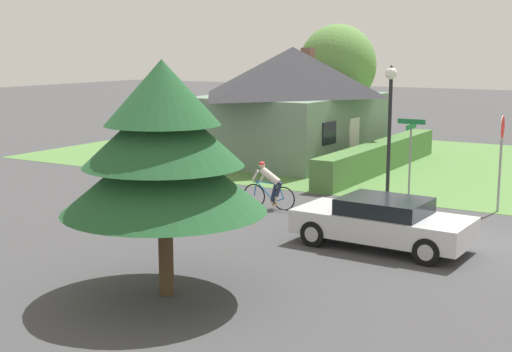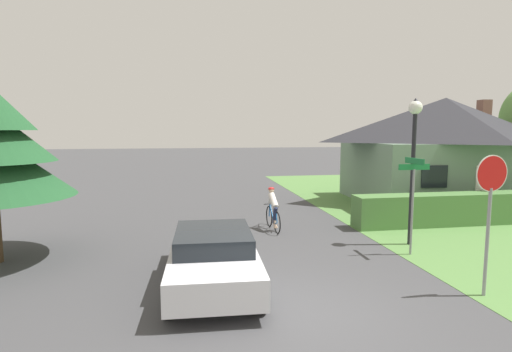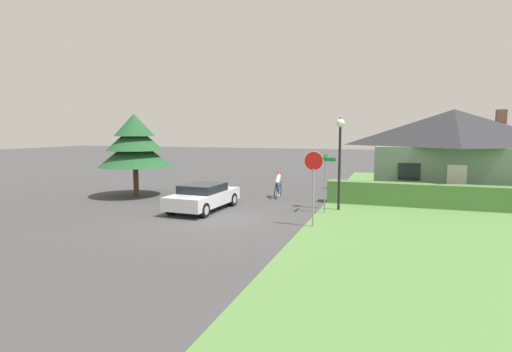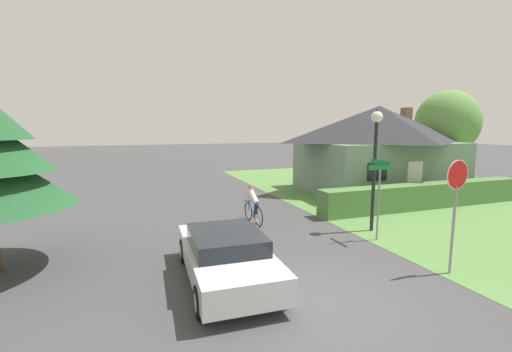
% 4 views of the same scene
% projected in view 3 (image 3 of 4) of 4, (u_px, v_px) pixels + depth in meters
% --- Properties ---
extents(ground_plane, '(140.00, 140.00, 0.00)m').
position_uv_depth(ground_plane, '(217.00, 220.00, 16.58)').
color(ground_plane, '#424244').
extents(grass_verge_right, '(16.00, 36.00, 0.01)m').
position_uv_depth(grass_verge_right, '(512.00, 220.00, 16.60)').
color(grass_verge_right, '#568442').
rests_on(grass_verge_right, ground).
extents(cottage_house, '(9.02, 6.83, 4.94)m').
position_uv_depth(cottage_house, '(452.00, 151.00, 22.93)').
color(cottage_house, slate).
rests_on(cottage_house, ground).
extents(hedge_row, '(10.94, 0.90, 1.14)m').
position_uv_depth(hedge_row, '(442.00, 196.00, 19.20)').
color(hedge_row, '#4C7A3D').
rests_on(hedge_row, ground).
extents(sedan_left_lane, '(2.04, 4.38, 1.25)m').
position_uv_depth(sedan_left_lane, '(203.00, 197.00, 18.68)').
color(sedan_left_lane, silver).
rests_on(sedan_left_lane, ground).
extents(cyclist, '(0.44, 1.76, 1.47)m').
position_uv_depth(cyclist, '(278.00, 185.00, 22.22)').
color(cyclist, black).
rests_on(cyclist, ground).
extents(stop_sign, '(0.75, 0.07, 2.93)m').
position_uv_depth(stop_sign, '(314.00, 173.00, 15.27)').
color(stop_sign, gray).
rests_on(stop_sign, ground).
extents(street_lamp, '(0.39, 0.39, 4.35)m').
position_uv_depth(street_lamp, '(340.00, 143.00, 18.46)').
color(street_lamp, black).
rests_on(street_lamp, ground).
extents(street_name_sign, '(0.90, 0.90, 2.67)m').
position_uv_depth(street_name_sign, '(325.00, 172.00, 17.91)').
color(street_name_sign, gray).
rests_on(street_name_sign, ground).
extents(conifer_tall_near, '(4.05, 4.05, 4.67)m').
position_uv_depth(conifer_tall_near, '(135.00, 144.00, 22.50)').
color(conifer_tall_near, '#4C3823').
rests_on(conifer_tall_near, ground).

